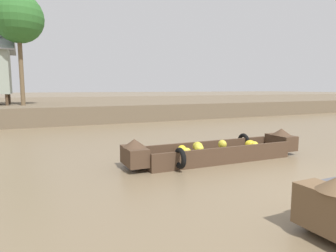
# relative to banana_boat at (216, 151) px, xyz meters

# --- Properties ---
(ground_plane) EXTENTS (300.00, 300.00, 0.00)m
(ground_plane) POSITION_rel_banana_boat_xyz_m (0.91, 6.33, -0.26)
(ground_plane) COLOR #726047
(riverbank_strip) EXTENTS (160.00, 20.00, 1.01)m
(riverbank_strip) POSITION_rel_banana_boat_xyz_m (0.91, 19.63, 0.24)
(riverbank_strip) COLOR brown
(riverbank_strip) RESTS_ON ground
(banana_boat) EXTENTS (5.29, 1.71, 0.76)m
(banana_boat) POSITION_rel_banana_boat_xyz_m (0.00, 0.00, 0.00)
(banana_boat) COLOR #473323
(banana_boat) RESTS_ON ground
(fishing_skiff_distant) EXTENTS (4.53, 4.21, 0.81)m
(fishing_skiff_distant) POSITION_rel_banana_boat_xyz_m (8.92, 13.14, 0.00)
(fishing_skiff_distant) COLOR #3D2D21
(fishing_skiff_distant) RESTS_ON ground
(palm_tree_mid) EXTENTS (2.77, 2.77, 6.29)m
(palm_tree_mid) POSITION_rel_banana_boat_xyz_m (-4.91, 12.52, 5.62)
(palm_tree_mid) COLOR brown
(palm_tree_mid) RESTS_ON riverbank_strip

